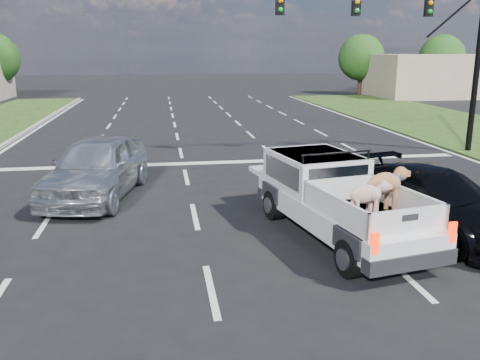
# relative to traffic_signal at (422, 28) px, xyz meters

# --- Properties ---
(ground) EXTENTS (160.00, 160.00, 0.00)m
(ground) POSITION_rel_traffic_signal_xyz_m (-7.20, -10.50, -4.73)
(ground) COLOR black
(ground) RESTS_ON ground
(road_markings) EXTENTS (17.75, 60.00, 0.01)m
(road_markings) POSITION_rel_traffic_signal_xyz_m (-7.20, -3.94, -4.72)
(road_markings) COLOR silver
(road_markings) RESTS_ON ground
(traffic_signal) EXTENTS (9.11, 0.31, 7.00)m
(traffic_signal) POSITION_rel_traffic_signal_xyz_m (0.00, 0.00, 0.00)
(traffic_signal) COLOR black
(traffic_signal) RESTS_ON ground
(building_right) EXTENTS (12.00, 7.00, 3.60)m
(building_right) POSITION_rel_traffic_signal_xyz_m (14.80, 23.50, -2.93)
(building_right) COLOR tan
(building_right) RESTS_ON ground
(tree_far_d) EXTENTS (4.20, 4.20, 5.40)m
(tree_far_d) POSITION_rel_traffic_signal_xyz_m (8.80, 27.50, -1.44)
(tree_far_d) COLOR #332114
(tree_far_d) RESTS_ON ground
(tree_far_e) EXTENTS (4.20, 4.20, 5.40)m
(tree_far_e) POSITION_rel_traffic_signal_xyz_m (16.80, 27.50, -1.44)
(tree_far_e) COLOR #332114
(tree_far_e) RESTS_ON ground
(pickup_truck) EXTENTS (2.65, 5.18, 1.85)m
(pickup_truck) POSITION_rel_traffic_signal_xyz_m (-6.03, -8.25, -3.86)
(pickup_truck) COLOR black
(pickup_truck) RESTS_ON ground
(silver_sedan) EXTENTS (2.98, 5.23, 1.68)m
(silver_sedan) POSITION_rel_traffic_signal_xyz_m (-11.46, -4.34, -3.89)
(silver_sedan) COLOR silver
(silver_sedan) RESTS_ON ground
(black_coupe) EXTENTS (3.07, 5.11, 1.39)m
(black_coupe) POSITION_rel_traffic_signal_xyz_m (-3.76, -8.32, -4.03)
(black_coupe) COLOR black
(black_coupe) RESTS_ON ground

